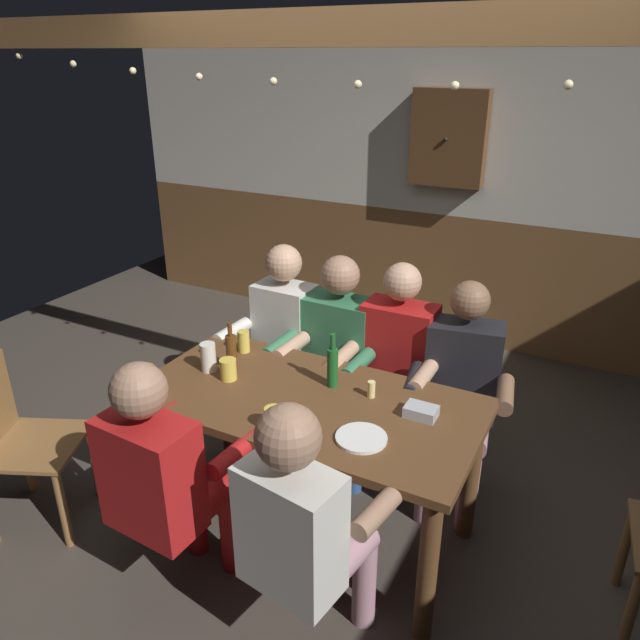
# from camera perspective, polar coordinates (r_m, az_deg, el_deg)

# --- Properties ---
(ground_plane) EXTENTS (7.44, 7.44, 0.00)m
(ground_plane) POSITION_cam_1_polar(r_m,az_deg,el_deg) (3.36, -0.16, -17.81)
(ground_plane) COLOR #423A33
(back_wall_upper) EXTENTS (6.20, 0.12, 1.36)m
(back_wall_upper) POSITION_cam_1_polar(r_m,az_deg,el_deg) (4.86, 14.22, 17.32)
(back_wall_upper) COLOR beige
(back_wall_wainscot) EXTENTS (6.20, 0.12, 1.05)m
(back_wall_wainscot) POSITION_cam_1_polar(r_m,az_deg,el_deg) (5.13, 12.88, 3.85)
(back_wall_wainscot) COLOR brown
(back_wall_wainscot) RESTS_ON ground_plane
(ceiling_beam) EXTENTS (5.58, 0.14, 0.16)m
(ceiling_beam) POSITION_cam_1_polar(r_m,az_deg,el_deg) (2.89, 4.17, 25.83)
(ceiling_beam) COLOR brown
(dining_table) EXTENTS (1.60, 0.81, 0.77)m
(dining_table) POSITION_cam_1_polar(r_m,az_deg,el_deg) (2.89, -1.18, -9.41)
(dining_table) COLOR brown
(dining_table) RESTS_ON ground_plane
(person_0) EXTENTS (0.49, 0.52, 1.24)m
(person_0) POSITION_cam_1_polar(r_m,az_deg,el_deg) (3.59, -3.92, -1.84)
(person_0) COLOR silver
(person_0) RESTS_ON ground_plane
(person_1) EXTENTS (0.56, 0.52, 1.23)m
(person_1) POSITION_cam_1_polar(r_m,az_deg,el_deg) (3.44, 1.36, -2.90)
(person_1) COLOR #33724C
(person_1) RESTS_ON ground_plane
(person_2) EXTENTS (0.53, 0.51, 1.24)m
(person_2) POSITION_cam_1_polar(r_m,az_deg,el_deg) (3.31, 6.93, -4.25)
(person_2) COLOR #AD1919
(person_2) RESTS_ON ground_plane
(person_3) EXTENTS (0.56, 0.56, 1.21)m
(person_3) POSITION_cam_1_polar(r_m,az_deg,el_deg) (3.22, 13.06, -6.10)
(person_3) COLOR black
(person_3) RESTS_ON ground_plane
(person_4) EXTENTS (0.54, 0.53, 1.20)m
(person_4) POSITION_cam_1_polar(r_m,az_deg,el_deg) (2.61, -14.49, -13.85)
(person_4) COLOR #AD1919
(person_4) RESTS_ON ground_plane
(person_5) EXTENTS (0.54, 0.55, 1.21)m
(person_5) POSITION_cam_1_polar(r_m,az_deg,el_deg) (2.31, -1.50, -18.72)
(person_5) COLOR silver
(person_5) RESTS_ON ground_plane
(chair_empty_near_right) EXTENTS (0.58, 0.58, 0.88)m
(chair_empty_near_right) POSITION_cam_1_polar(r_m,az_deg,el_deg) (3.41, -26.55, -10.07)
(chair_empty_near_right) COLOR brown
(chair_empty_near_right) RESTS_ON ground_plane
(table_candle) EXTENTS (0.04, 0.04, 0.08)m
(table_candle) POSITION_cam_1_polar(r_m,az_deg,el_deg) (2.82, 4.85, -6.52)
(table_candle) COLOR #F9E08C
(table_candle) RESTS_ON dining_table
(condiment_caddy) EXTENTS (0.14, 0.10, 0.05)m
(condiment_caddy) POSITION_cam_1_polar(r_m,az_deg,el_deg) (2.71, 9.49, -8.50)
(condiment_caddy) COLOR #B2B7BC
(condiment_caddy) RESTS_ON dining_table
(plate_0) EXTENTS (0.22, 0.22, 0.01)m
(plate_0) POSITION_cam_1_polar(r_m,az_deg,el_deg) (2.55, 3.91, -11.02)
(plate_0) COLOR white
(plate_0) RESTS_ON dining_table
(bottle_0) EXTENTS (0.05, 0.05, 0.26)m
(bottle_0) POSITION_cam_1_polar(r_m,az_deg,el_deg) (3.05, -8.35, -2.94)
(bottle_0) COLOR #593314
(bottle_0) RESTS_ON dining_table
(bottle_1) EXTENTS (0.05, 0.05, 0.27)m
(bottle_1) POSITION_cam_1_polar(r_m,az_deg,el_deg) (2.87, 1.19, -4.31)
(bottle_1) COLOR #195923
(bottle_1) RESTS_ON dining_table
(pint_glass_0) EXTENTS (0.06, 0.06, 0.12)m
(pint_glass_0) POSITION_cam_1_polar(r_m,az_deg,el_deg) (3.24, -7.21, -2.00)
(pint_glass_0) COLOR #E5C64C
(pint_glass_0) RESTS_ON dining_table
(pint_glass_1) EXTENTS (0.08, 0.08, 0.15)m
(pint_glass_1) POSITION_cam_1_polar(r_m,az_deg,el_deg) (2.93, -15.99, -5.47)
(pint_glass_1) COLOR gold
(pint_glass_1) RESTS_ON dining_table
(pint_glass_2) EXTENTS (0.08, 0.08, 0.11)m
(pint_glass_2) POSITION_cam_1_polar(r_m,az_deg,el_deg) (2.99, -8.64, -4.62)
(pint_glass_2) COLOR #E5C64C
(pint_glass_2) RESTS_ON dining_table
(pint_glass_3) EXTENTS (0.08, 0.08, 0.11)m
(pint_glass_3) POSITION_cam_1_polar(r_m,az_deg,el_deg) (2.58, -4.44, -9.28)
(pint_glass_3) COLOR #E5C64C
(pint_glass_3) RESTS_ON dining_table
(pint_glass_4) EXTENTS (0.08, 0.08, 0.15)m
(pint_glass_4) POSITION_cam_1_polar(r_m,az_deg,el_deg) (3.07, -10.47, -3.46)
(pint_glass_4) COLOR white
(pint_glass_4) RESTS_ON dining_table
(wall_dart_cabinet) EXTENTS (0.56, 0.15, 0.70)m
(wall_dart_cabinet) POSITION_cam_1_polar(r_m,az_deg,el_deg) (4.78, 12.01, 16.41)
(wall_dart_cabinet) COLOR brown
(string_lights) EXTENTS (4.38, 0.04, 0.14)m
(string_lights) POSITION_cam_1_polar(r_m,az_deg,el_deg) (2.85, 3.61, 22.14)
(string_lights) COLOR #F9EAB2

